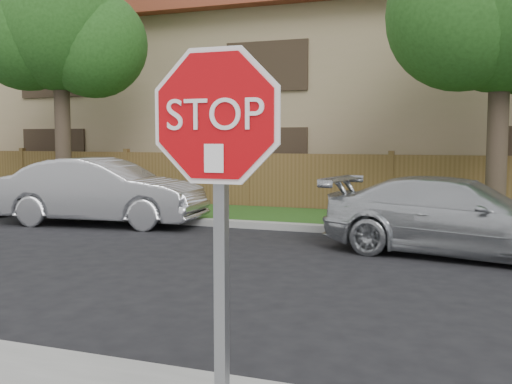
% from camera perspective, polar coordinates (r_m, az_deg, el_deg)
% --- Properties ---
extents(ground, '(90.00, 90.00, 0.00)m').
position_cam_1_polar(ground, '(5.30, -5.75, -17.45)').
color(ground, black).
rests_on(ground, ground).
extents(far_curb, '(70.00, 0.30, 0.15)m').
position_cam_1_polar(far_curb, '(12.86, 10.63, -3.67)').
color(far_curb, gray).
rests_on(far_curb, ground).
extents(grass_strip, '(70.00, 3.00, 0.12)m').
position_cam_1_polar(grass_strip, '(14.48, 11.77, -2.77)').
color(grass_strip, '#1E4714').
rests_on(grass_strip, ground).
extents(fence, '(70.00, 0.12, 1.60)m').
position_cam_1_polar(fence, '(15.97, 12.71, 0.62)').
color(fence, brown).
rests_on(fence, ground).
extents(apartment_building, '(35.20, 9.20, 7.20)m').
position_cam_1_polar(apartment_building, '(21.54, 14.96, 8.99)').
color(apartment_building, '#9E8A62').
rests_on(apartment_building, ground).
extents(tree_left, '(4.80, 3.90, 7.78)m').
position_cam_1_polar(tree_left, '(18.15, -18.42, 15.04)').
color(tree_left, '#382B21').
rests_on(tree_left, ground).
extents(tree_mid, '(4.80, 3.90, 7.35)m').
position_cam_1_polar(tree_mid, '(14.23, 22.49, 16.31)').
color(tree_mid, '#382B21').
rests_on(tree_mid, ground).
extents(stop_sign, '(1.01, 0.13, 2.55)m').
position_cam_1_polar(stop_sign, '(3.18, -3.69, 1.44)').
color(stop_sign, gray).
rests_on(stop_sign, sidewalk_near).
extents(sedan_left, '(4.91, 2.20, 1.56)m').
position_cam_1_polar(sedan_left, '(14.46, -14.37, 0.05)').
color(sedan_left, '#B8B9BD').
rests_on(sedan_left, ground).
extents(sedan_right, '(4.89, 2.61, 1.35)m').
position_cam_1_polar(sedan_right, '(10.91, 18.70, -2.26)').
color(sedan_right, '#B9BDC1').
rests_on(sedan_right, ground).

